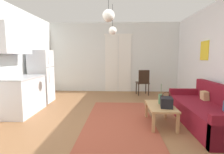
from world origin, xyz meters
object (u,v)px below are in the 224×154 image
Objects in this scene: bamboo_vase at (161,99)px; handbag at (166,102)px; pendant_lamp_near at (109,16)px; coffee_table at (161,108)px; refrigerator at (42,76)px; couch at (209,112)px; pendant_lamp_far at (113,31)px; accent_chair at (143,81)px.

bamboo_vase is 1.30× the size of handbag.
bamboo_vase is at bearing 14.57° from pendant_lamp_near.
coffee_table is 3.60m from refrigerator.
handbag reaches higher than coffee_table.
couch is 2.39× the size of coffee_table.
couch is at bearing -27.35° from pendant_lamp_far.
couch is 0.97m from bamboo_vase.
coffee_table is 0.96× the size of accent_chair.
accent_chair reaches higher than handbag.
couch is 6.49× the size of handbag.
refrigerator is (-4.15, 1.61, 0.52)m from couch.
couch is 2.85m from pendant_lamp_far.
handbag is at bearing -170.61° from couch.
couch is 0.97m from coffee_table.
pendant_lamp_far is (2.17, -0.59, 1.25)m from refrigerator.
couch reaches higher than coffee_table.
refrigerator is 2.35× the size of pendant_lamp_near.
bamboo_vase is (0.03, 0.12, 0.16)m from coffee_table.
pendant_lamp_near is (2.14, -1.79, 1.34)m from refrigerator.
couch is at bearing 101.96° from accent_chair.
coffee_table is at bearing 8.40° from pendant_lamp_near.
couch is 2.79× the size of pendant_lamp_far.
coffee_table is at bearing -103.22° from bamboo_vase.
pendant_lamp_far is at bearing 49.98° from accent_chair.
bamboo_vase is 2.07m from pendant_lamp_far.
couch is 4.99× the size of bamboo_vase.
handbag is (0.08, -0.13, 0.16)m from coffee_table.
refrigerator is 3.37m from accent_chair.
accent_chair reaches higher than bamboo_vase.
pendant_lamp_near is (-2.01, -0.18, 1.86)m from couch.
pendant_lamp_far is at bearing -15.22° from refrigerator.
pendant_lamp_near is at bearing -39.93° from refrigerator.
pendant_lamp_far reaches higher than accent_chair.
refrigerator is 2.10× the size of pendant_lamp_far.
bamboo_vase reaches higher than coffee_table.
accent_chair is (3.19, 1.04, -0.28)m from refrigerator.
handbag is 0.35× the size of accent_chair.
handbag is 0.48× the size of pendant_lamp_near.
handbag is 3.71m from refrigerator.
handbag is at bearing 83.46° from accent_chair.
refrigerator is 1.72× the size of accent_chair.
bamboo_vase is 0.56× the size of pendant_lamp_far.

